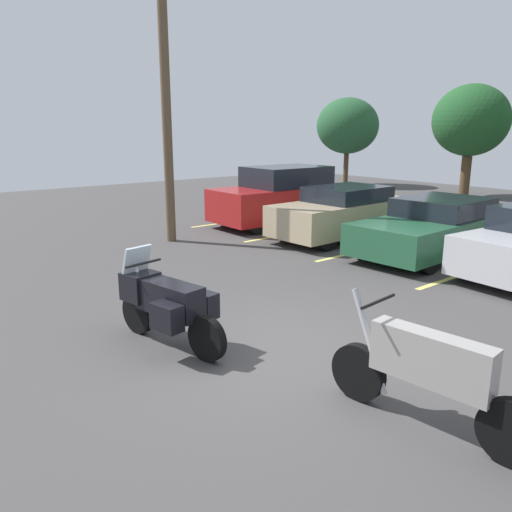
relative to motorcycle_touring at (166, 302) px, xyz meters
The scene contains 10 objects.
ground 1.65m from the motorcycle_touring, 42.28° to the left, with size 44.00×44.00×0.10m, color #423F3F.
motorcycle_touring is the anchor object (origin of this frame).
motorcycle_second 3.67m from the motorcycle_touring, 16.06° to the left, with size 2.33×0.62×1.31m.
parking_stripes 7.49m from the motorcycle_touring, 94.40° to the left, with size 13.72×4.87×0.01m.
car_red 9.64m from the motorcycle_touring, 128.71° to the left, with size 2.06×4.35×1.85m.
car_tan 8.23m from the motorcycle_touring, 113.91° to the left, with size 1.90×4.50×1.45m.
car_green 7.78m from the motorcycle_touring, 94.59° to the left, with size 2.13×4.68×1.37m.
utility_pole 8.08m from the motorcycle_touring, 149.65° to the left, with size 1.63×0.99×8.92m.
tree_left 22.32m from the motorcycle_touring, 124.72° to the left, with size 3.31×3.31×4.64m.
tree_center_left 19.83m from the motorcycle_touring, 107.63° to the left, with size 3.32×3.32×4.93m.
Camera 1 is at (4.93, -4.28, 3.01)m, focal length 35.52 mm.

